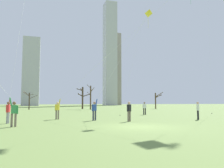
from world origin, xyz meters
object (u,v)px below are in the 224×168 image
kite_flyer_foreground_left_yellow (101,98)px  kite_flyer_far_back_white (12,84)px  bystander_strolling_midfield (144,108)px  bystander_watching_nearby (198,110)px  bare_tree_rightmost (156,100)px  kite_flyer_midfield_center_green (92,76)px  bystander_far_off_by_trees (129,110)px  bare_tree_leftmost (91,96)px  bare_tree_center (29,100)px  bare_tree_right_of_center (82,97)px

kite_flyer_foreground_left_yellow → kite_flyer_far_back_white: kite_flyer_far_back_white is taller
kite_flyer_far_back_white → bystander_strolling_midfield: size_ratio=12.32×
bystander_watching_nearby → bare_tree_rightmost: bare_tree_rightmost is taller
kite_flyer_midfield_center_green → bystander_strolling_midfield: bearing=34.4°
bare_tree_rightmost → bystander_watching_nearby: bearing=-112.2°
bystander_strolling_midfield → bare_tree_rightmost: size_ratio=0.38×
bystander_far_off_by_trees → bare_tree_rightmost: bearing=58.6°
bare_tree_leftmost → bare_tree_center: bare_tree_leftmost is taller
kite_flyer_midfield_center_green → bystander_watching_nearby: kite_flyer_midfield_center_green is taller
bystander_watching_nearby → bystander_strolling_midfield: bearing=97.7°
bystander_strolling_midfield → bystander_watching_nearby: bearing=-82.3°
bystander_watching_nearby → bystander_far_off_by_trees: bearing=-179.1°
bystander_far_off_by_trees → bare_tree_rightmost: 39.13m
bystander_strolling_midfield → bystander_watching_nearby: 8.92m
bystander_watching_nearby → kite_flyer_foreground_left_yellow: bearing=167.5°
bystander_strolling_midfield → bare_tree_right_of_center: bearing=97.0°
bystander_strolling_midfield → bystander_watching_nearby: (1.19, -8.84, 0.00)m
kite_flyer_midfield_center_green → bystander_far_off_by_trees: (2.40, -3.47, -3.20)m
kite_flyer_foreground_left_yellow → kite_flyer_far_back_white: size_ratio=0.57×
bystander_far_off_by_trees → bare_tree_right_of_center: 36.73m
kite_flyer_foreground_left_yellow → bystander_far_off_by_trees: 2.96m
kite_flyer_far_back_white → bystander_strolling_midfield: (14.78, 7.00, -2.14)m
kite_flyer_foreground_left_yellow → bare_tree_leftmost: (4.96, 29.13, 0.93)m
bystander_strolling_midfield → bare_tree_leftmost: (-2.51, 22.21, 2.00)m
bare_tree_leftmost → bare_tree_right_of_center: 5.53m
kite_flyer_midfield_center_green → bystander_watching_nearby: 10.29m
bystander_strolling_midfield → bare_tree_right_of_center: bare_tree_right_of_center is taller
bystander_far_off_by_trees → bare_tree_center: size_ratio=0.39×
kite_flyer_foreground_left_yellow → kite_flyer_far_back_white: bearing=-179.4°
bare_tree_center → bystander_strolling_midfield: bearing=-59.6°
kite_flyer_far_back_white → kite_flyer_midfield_center_green: kite_flyer_far_back_white is taller
kite_flyer_midfield_center_green → bare_tree_rightmost: (22.76, 29.91, -1.79)m
bare_tree_leftmost → bare_tree_right_of_center: bearing=99.4°
kite_flyer_foreground_left_yellow → bare_tree_center: size_ratio=2.75×
kite_flyer_foreground_left_yellow → bare_tree_leftmost: size_ratio=2.05×
kite_flyer_midfield_center_green → bystander_far_off_by_trees: bearing=-55.4°
kite_flyer_midfield_center_green → bystander_far_off_by_trees: kite_flyer_midfield_center_green is taller
kite_flyer_far_back_white → kite_flyer_midfield_center_green: 7.03m
kite_flyer_far_back_white → bystander_strolling_midfield: kite_flyer_far_back_white is taller
bystander_strolling_midfield → bare_tree_rightmost: bare_tree_rightmost is taller
bystander_strolling_midfield → bare_tree_rightmost: bearing=58.9°
bystander_watching_nearby → bare_tree_right_of_center: 36.85m
bystander_far_off_by_trees → bare_tree_center: (-9.87, 35.27, 1.27)m
bystander_strolling_midfield → bystander_far_off_by_trees: bearing=-122.0°
bare_tree_rightmost → bare_tree_right_of_center: 18.47m
kite_flyer_foreground_left_yellow → bare_tree_right_of_center: (4.06, 34.58, 1.02)m
bare_tree_rightmost → bare_tree_center: size_ratio=1.02×
kite_flyer_far_back_white → bare_tree_rightmost: (29.54, 31.43, -0.73)m
bystander_far_off_by_trees → bare_tree_rightmost: size_ratio=0.38×
bare_tree_rightmost → bare_tree_leftmost: (-17.28, -2.22, 0.59)m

